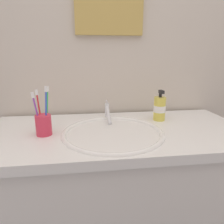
# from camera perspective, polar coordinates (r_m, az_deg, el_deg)

# --- Properties ---
(tiled_wall_back) EXTENTS (2.43, 0.04, 2.40)m
(tiled_wall_back) POSITION_cam_1_polar(r_m,az_deg,el_deg) (1.24, -0.90, 15.14)
(tiled_wall_back) COLOR beige
(tiled_wall_back) RESTS_ON ground
(vanity_counter) EXTENTS (1.23, 0.58, 0.87)m
(vanity_counter) POSITION_cam_1_polar(r_m,az_deg,el_deg) (1.19, 1.29, -24.67)
(vanity_counter) COLOR silver
(vanity_counter) RESTS_ON ground
(sink_basin) EXTENTS (0.46, 0.46, 0.12)m
(sink_basin) POSITION_cam_1_polar(r_m,az_deg,el_deg) (0.94, 0.24, -8.23)
(sink_basin) COLOR white
(sink_basin) RESTS_ON vanity_counter
(faucet) EXTENTS (0.02, 0.17, 0.09)m
(faucet) POSITION_cam_1_polar(r_m,az_deg,el_deg) (1.11, -1.20, -0.04)
(faucet) COLOR silver
(faucet) RESTS_ON sink_basin
(toothbrush_cup) EXTENTS (0.07, 0.07, 0.09)m
(toothbrush_cup) POSITION_cam_1_polar(r_m,az_deg,el_deg) (0.94, -18.33, -3.42)
(toothbrush_cup) COLOR #D8334C
(toothbrush_cup) RESTS_ON vanity_counter
(toothbrush_red) EXTENTS (0.03, 0.04, 0.19)m
(toothbrush_red) POSITION_cam_1_polar(r_m,az_deg,el_deg) (0.95, -19.45, 0.87)
(toothbrush_red) COLOR red
(toothbrush_red) RESTS_ON toothbrush_cup
(toothbrush_blue) EXTENTS (0.03, 0.01, 0.21)m
(toothbrush_blue) POSITION_cam_1_polar(r_m,az_deg,el_deg) (0.91, -17.72, 1.15)
(toothbrush_blue) COLOR blue
(toothbrush_blue) RESTS_ON toothbrush_cup
(toothbrush_green) EXTENTS (0.02, 0.05, 0.20)m
(toothbrush_green) POSITION_cam_1_polar(r_m,az_deg,el_deg) (0.96, -17.44, 1.57)
(toothbrush_green) COLOR green
(toothbrush_green) RESTS_ON toothbrush_cup
(toothbrush_purple) EXTENTS (0.03, 0.02, 0.19)m
(toothbrush_purple) POSITION_cam_1_polar(r_m,az_deg,el_deg) (0.93, -20.12, 0.32)
(toothbrush_purple) COLOR purple
(toothbrush_purple) RESTS_ON toothbrush_cup
(soap_dispenser) EXTENTS (0.06, 0.06, 0.16)m
(soap_dispenser) POSITION_cam_1_polar(r_m,az_deg,el_deg) (1.12, 12.97, 1.00)
(soap_dispenser) COLOR #DBCC4C
(soap_dispenser) RESTS_ON vanity_counter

